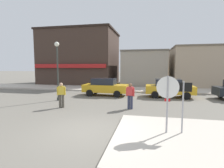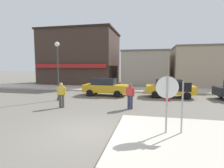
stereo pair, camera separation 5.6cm
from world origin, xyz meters
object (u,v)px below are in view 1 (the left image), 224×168
(parked_car_nearest, at_px, (105,87))
(pedestrian_crossing_far, at_px, (61,94))
(parked_car_second, at_px, (169,88))
(pedestrian_crossing_near, at_px, (130,95))
(one_way_sign, at_px, (183,102))
(stop_sign, at_px, (167,97))
(lamp_post, at_px, (57,62))

(parked_car_nearest, relative_size, pedestrian_crossing_far, 2.52)
(parked_car_second, xyz_separation_m, pedestrian_crossing_near, (-2.85, -4.90, 0.06))
(one_way_sign, xyz_separation_m, parked_car_second, (0.50, 8.81, -0.52))
(parked_car_nearest, height_order, pedestrian_crossing_near, pedestrian_crossing_near)
(stop_sign, relative_size, parked_car_nearest, 0.57)
(pedestrian_crossing_near, xyz_separation_m, pedestrian_crossing_far, (-4.35, -0.54, 0.00))
(stop_sign, xyz_separation_m, pedestrian_crossing_near, (-1.78, 3.98, -0.65))
(stop_sign, distance_m, pedestrian_crossing_near, 4.41)
(stop_sign, distance_m, lamp_post, 9.50)
(lamp_post, xyz_separation_m, pedestrian_crossing_near, (5.75, -1.62, -2.09))
(parked_car_second, bearing_deg, pedestrian_crossing_far, -142.91)
(pedestrian_crossing_far, bearing_deg, stop_sign, -29.30)
(one_way_sign, xyz_separation_m, parked_car_nearest, (-5.10, 8.57, -0.52))
(pedestrian_crossing_near, relative_size, pedestrian_crossing_far, 1.00)
(one_way_sign, bearing_deg, parked_car_nearest, 120.73)
(pedestrian_crossing_far, bearing_deg, parked_car_second, 37.09)
(lamp_post, relative_size, parked_car_second, 1.13)
(parked_car_nearest, xyz_separation_m, pedestrian_crossing_far, (-1.59, -5.21, 0.06))
(lamp_post, bearing_deg, parked_car_second, 20.86)
(parked_car_second, bearing_deg, stop_sign, -96.85)
(stop_sign, xyz_separation_m, pedestrian_crossing_far, (-6.13, 3.44, -0.65))
(lamp_post, bearing_deg, pedestrian_crossing_near, -15.74)
(parked_car_second, relative_size, pedestrian_crossing_near, 2.49)
(parked_car_nearest, xyz_separation_m, pedestrian_crossing_near, (2.75, -4.67, 0.06))
(pedestrian_crossing_near, height_order, pedestrian_crossing_far, same)
(stop_sign, distance_m, parked_car_nearest, 9.79)
(parked_car_nearest, bearing_deg, pedestrian_crossing_far, -107.00)
(parked_car_nearest, bearing_deg, parked_car_second, 2.37)
(stop_sign, xyz_separation_m, lamp_post, (-7.53, 5.60, 1.44))
(parked_car_second, xyz_separation_m, pedestrian_crossing_far, (-7.20, -5.44, 0.06))
(one_way_sign, bearing_deg, pedestrian_crossing_near, 120.97)
(lamp_post, distance_m, pedestrian_crossing_far, 3.32)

